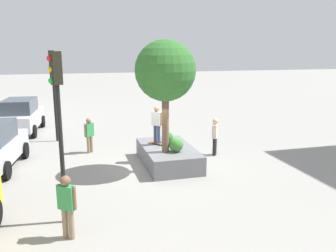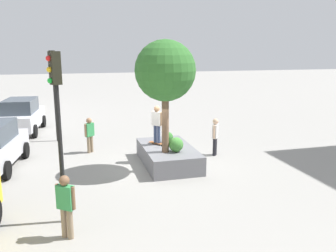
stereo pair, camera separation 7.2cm
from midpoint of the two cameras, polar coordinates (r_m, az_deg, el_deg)
ground_plane at (r=14.73m, az=-1.13°, el=-6.39°), size 120.00×120.00×0.00m
planter_ledge at (r=14.70m, az=-0.14°, el=-4.87°), size 3.63×2.05×0.76m
plaza_tree at (r=13.34m, az=-0.60°, el=8.95°), size 2.35×2.35×4.39m
boxwood_shrub at (r=15.19m, az=-0.21°, el=-1.87°), size 0.48×0.48×0.48m
hedge_clump at (r=13.86m, az=1.19°, el=-3.07°), size 0.58×0.58×0.58m
skateboard at (r=14.97m, az=-1.96°, el=-2.83°), size 0.75×0.67×0.07m
skateboarder at (r=14.74m, az=-1.98°, el=0.72°), size 0.45×0.42×1.61m
police_car at (r=21.77m, az=-23.06°, el=1.55°), size 4.45×2.33×2.00m
traffic_light_corner at (r=18.89m, az=-18.42°, el=7.09°), size 0.35×0.29×4.71m
traffic_light_median at (r=9.58m, az=-17.76°, el=2.53°), size 0.35×0.37×4.71m
passerby_with_bag at (r=15.94m, az=7.59°, el=-1.32°), size 0.50×0.42×1.72m
pedestrian_crossing at (r=9.33m, az=-16.48°, el=-11.96°), size 0.43×0.48×1.70m
bystander_watching at (r=16.60m, az=-12.91°, el=-1.08°), size 0.44×0.46×1.67m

